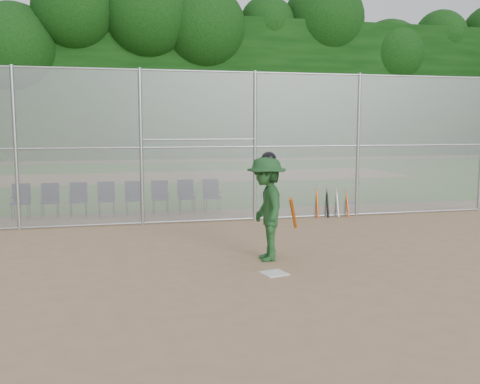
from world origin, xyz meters
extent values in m
plane|color=#A67E5C|center=(0.00, 0.00, 0.00)|extent=(100.00, 100.00, 0.00)
plane|color=#306B20|center=(0.00, 18.00, 0.01)|extent=(100.00, 100.00, 0.00)
plane|color=tan|center=(0.00, 18.00, 0.01)|extent=(24.00, 24.00, 0.00)
cube|color=gray|center=(0.00, 5.00, 2.00)|extent=(16.00, 0.02, 4.00)
cylinder|color=#9EA3A8|center=(0.00, 5.00, 3.95)|extent=(16.00, 0.05, 0.05)
cube|color=black|center=(0.00, 35.00, 5.50)|extent=(80.00, 5.00, 11.00)
cube|color=silver|center=(-0.04, -0.24, 0.01)|extent=(0.48, 0.48, 0.02)
imported|color=#1D4820|center=(0.10, 0.75, 0.99)|extent=(0.84, 1.34, 1.99)
ellipsoid|color=black|center=(0.10, 0.75, 1.96)|extent=(0.27, 0.30, 0.23)
cylinder|color=#D35F13|center=(0.50, 0.35, 0.95)|extent=(0.36, 0.58, 0.66)
cylinder|color=white|center=(3.95, 5.29, 0.17)|extent=(0.28, 0.28, 0.34)
cylinder|color=#2960B2|center=(3.95, 5.29, 0.36)|extent=(0.30, 0.30, 0.04)
cylinder|color=#D84C14|center=(2.80, 4.96, 0.42)|extent=(0.06, 0.22, 0.85)
cylinder|color=black|center=(3.10, 4.96, 0.42)|extent=(0.06, 0.25, 0.84)
cylinder|color=#B2B2B7|center=(3.40, 4.96, 0.42)|extent=(0.06, 0.27, 0.84)
cylinder|color=#D84C14|center=(3.70, 4.96, 0.42)|extent=(0.06, 0.30, 0.83)
camera|label=1|loc=(-2.69, -8.87, 2.54)|focal=40.00mm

